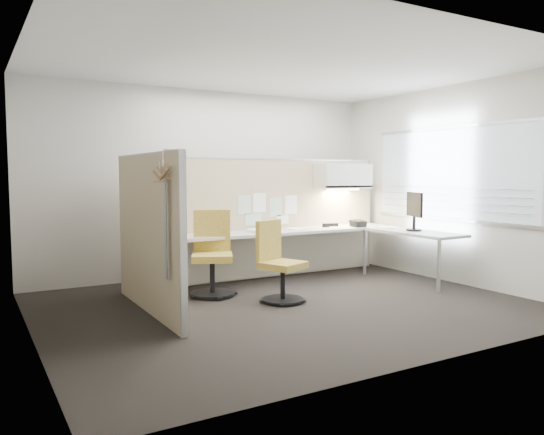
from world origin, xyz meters
TOP-DOWN VIEW (x-y plane):
  - floor at (0.00, 0.00)m, footprint 5.50×4.50m
  - ceiling at (0.00, 0.00)m, footprint 5.50×4.50m
  - wall_back at (0.00, 2.25)m, footprint 5.50×0.02m
  - wall_front at (0.00, -2.25)m, footprint 5.50×0.02m
  - wall_left at (-2.75, 0.00)m, footprint 0.02×4.50m
  - wall_right at (2.75, 0.00)m, footprint 0.02×4.50m
  - window_pane at (2.73, 0.00)m, footprint 0.01×2.80m
  - partition_back at (0.55, 1.60)m, footprint 4.10×0.06m
  - partition_left at (-1.50, 0.50)m, footprint 0.06×2.20m
  - desk at (0.93, 1.13)m, footprint 4.00×2.07m
  - overhead_bin at (1.90, 1.39)m, footprint 0.90×0.36m
  - task_light_strip at (1.90, 1.39)m, footprint 0.60×0.06m
  - pinned_papers at (0.63, 1.57)m, footprint 1.01×0.00m
  - poster at (-1.05, 1.57)m, footprint 0.28×0.00m
  - chair_left at (-0.54, 0.92)m, footprint 0.66×0.67m
  - chair_right at (-0.00, 0.19)m, footprint 0.59×0.60m
  - monitor at (2.30, 0.25)m, footprint 0.23×0.49m
  - phone at (1.99, 1.12)m, footprint 0.21×0.20m
  - stapler at (1.72, 1.38)m, footprint 0.15×0.09m
  - tape_dispenser at (1.53, 1.32)m, footprint 0.10×0.07m
  - coat_hook at (-1.58, -0.28)m, footprint 0.18×0.41m
  - paper_stack_0 at (-1.05, 1.28)m, footprint 0.25×0.31m
  - paper_stack_1 at (-0.38, 1.31)m, footprint 0.30×0.35m
  - paper_stack_2 at (0.28, 1.20)m, footprint 0.25×0.32m
  - paper_stack_3 at (0.96, 1.29)m, footprint 0.26×0.32m
  - paper_stack_4 at (2.24, 0.72)m, footprint 0.33×0.36m

SIDE VIEW (x-z plane):
  - floor at x=0.00m, z-range -0.01..0.00m
  - chair_right at x=0.00m, z-range -0.03..0.94m
  - chair_left at x=-0.54m, z-range -0.03..1.03m
  - desk at x=0.93m, z-range 0.24..0.97m
  - paper_stack_3 at x=0.96m, z-range 0.73..0.74m
  - paper_stack_4 at x=2.24m, z-range 0.73..0.75m
  - paper_stack_1 at x=-0.38m, z-range 0.73..0.75m
  - paper_stack_0 at x=-1.05m, z-range 0.73..0.76m
  - paper_stack_2 at x=0.28m, z-range 0.73..0.77m
  - stapler at x=1.72m, z-range 0.73..0.78m
  - tape_dispenser at x=1.53m, z-range 0.73..0.79m
  - phone at x=1.99m, z-range 0.72..0.84m
  - partition_back at x=0.55m, z-range 0.00..1.75m
  - partition_left at x=-1.50m, z-range 0.00..1.75m
  - pinned_papers at x=0.63m, z-range 0.80..1.27m
  - monitor at x=2.30m, z-range 0.77..1.32m
  - task_light_strip at x=1.90m, z-range 1.29..1.31m
  - wall_back at x=0.00m, z-range 0.00..2.80m
  - wall_front at x=0.00m, z-range 0.00..2.80m
  - wall_left at x=-2.75m, z-range 0.00..2.80m
  - wall_right at x=2.75m, z-range 0.00..2.80m
  - poster at x=-1.05m, z-range 1.24..1.59m
  - coat_hook at x=-1.58m, z-range 0.80..2.06m
  - overhead_bin at x=1.90m, z-range 1.32..1.70m
  - window_pane at x=2.73m, z-range 0.90..2.20m
  - ceiling at x=0.00m, z-range 2.80..2.81m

